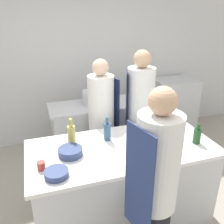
% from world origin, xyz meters
% --- Properties ---
extents(ground_plane, '(16.00, 16.00, 0.00)m').
position_xyz_m(ground_plane, '(0.00, 0.00, 0.00)').
color(ground_plane, '#A89E8E').
extents(wall_back, '(8.00, 0.06, 2.80)m').
position_xyz_m(wall_back, '(0.00, 2.13, 1.40)').
color(wall_back, silver).
rests_on(wall_back, ground_plane).
extents(prep_counter, '(1.95, 0.93, 0.93)m').
position_xyz_m(prep_counter, '(0.00, 0.00, 0.47)').
color(prep_counter, silver).
rests_on(prep_counter, ground_plane).
extents(pass_counter, '(1.87, 0.58, 0.93)m').
position_xyz_m(pass_counter, '(0.28, 1.26, 0.47)').
color(pass_counter, silver).
rests_on(pass_counter, ground_plane).
extents(oven_range, '(0.74, 0.63, 1.03)m').
position_xyz_m(oven_range, '(1.69, 1.76, 0.51)').
color(oven_range, silver).
rests_on(oven_range, ground_plane).
extents(chef_at_prep_near, '(0.37, 0.36, 1.80)m').
position_xyz_m(chef_at_prep_near, '(-0.01, -0.74, 0.91)').
color(chef_at_prep_near, black).
rests_on(chef_at_prep_near, ground_plane).
extents(chef_at_stove, '(0.38, 0.37, 1.70)m').
position_xyz_m(chef_at_stove, '(-0.01, 0.76, 0.86)').
color(chef_at_stove, black).
rests_on(chef_at_stove, ground_plane).
extents(chef_at_pass_far, '(0.41, 0.40, 1.80)m').
position_xyz_m(chef_at_pass_far, '(0.48, 0.66, 0.91)').
color(chef_at_pass_far, black).
rests_on(chef_at_pass_far, ground_plane).
extents(bottle_olive_oil, '(0.07, 0.07, 0.27)m').
position_xyz_m(bottle_olive_oil, '(-0.11, 0.19, 1.04)').
color(bottle_olive_oil, '#2D5175').
rests_on(bottle_olive_oil, prep_counter).
extents(bottle_vinegar, '(0.08, 0.08, 0.30)m').
position_xyz_m(bottle_vinegar, '(-0.49, 0.20, 1.05)').
color(bottle_vinegar, '#B2A84C').
rests_on(bottle_vinegar, prep_counter).
extents(bottle_wine, '(0.08, 0.08, 0.22)m').
position_xyz_m(bottle_wine, '(0.78, -0.17, 1.02)').
color(bottle_wine, '#19471E').
rests_on(bottle_wine, prep_counter).
extents(bowl_mixing_large, '(0.24, 0.24, 0.08)m').
position_xyz_m(bowl_mixing_large, '(-0.54, 0.01, 0.97)').
color(bowl_mixing_large, navy).
rests_on(bowl_mixing_large, prep_counter).
extents(bowl_prep_small, '(0.21, 0.21, 0.06)m').
position_xyz_m(bowl_prep_small, '(-0.71, -0.28, 0.96)').
color(bowl_prep_small, navy).
rests_on(bowl_prep_small, prep_counter).
extents(cup, '(0.07, 0.07, 0.08)m').
position_xyz_m(cup, '(-0.82, -0.14, 0.97)').
color(cup, '#B2382D').
rests_on(cup, prep_counter).
extents(cutting_board, '(0.35, 0.25, 0.01)m').
position_xyz_m(cutting_board, '(0.15, -0.20, 0.94)').
color(cutting_board, white).
rests_on(cutting_board, prep_counter).
extents(stockpot, '(0.31, 0.31, 0.19)m').
position_xyz_m(stockpot, '(0.02, 1.32, 1.03)').
color(stockpot, silver).
rests_on(stockpot, pass_counter).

